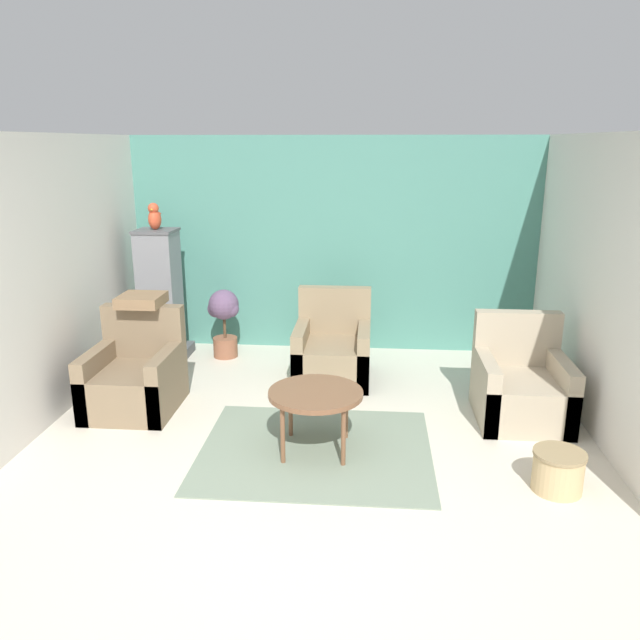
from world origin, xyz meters
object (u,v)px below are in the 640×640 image
Objects in this scene: potted_plant at (224,316)px; coffee_table at (316,396)px; birdcage at (161,299)px; parrot at (155,217)px; wicker_basket at (558,470)px; armchair_middle at (333,352)px; armchair_left at (135,379)px; armchair_right at (521,388)px.

coffee_table is at bearing -60.40° from potted_plant.
birdcage is 1.86× the size of potted_plant.
potted_plant is (0.68, 0.08, -1.10)m from parrot.
wicker_basket is (3.65, -2.51, -0.52)m from birdcage.
birdcage reaches higher than potted_plant.
armchair_middle is 1.15× the size of potted_plant.
parrot is (-0.00, 0.00, 0.90)m from birdcage.
armchair_left is 1.45m from birdcage.
potted_plant is (0.68, 0.09, -0.20)m from birdcage.
potted_plant is 2.15× the size of wicker_basket.
parrot is 4.65m from wicker_basket.
parrot is at bearing 145.40° from wicker_basket.
armchair_right is at bearing 90.08° from wicker_basket.
armchair_middle is at bearing 88.89° from coffee_table.
parrot is at bearing 90.00° from birdcage.
armchair_right is at bearing -25.33° from potted_plant.
potted_plant is at bearing 7.04° from parrot.
armchair_middle reaches higher than potted_plant.
parrot is at bearing 98.32° from armchair_left.
parrot is 1.30m from potted_plant.
coffee_table is at bearing -47.36° from birdcage.
armchair_middle is (-1.70, 0.84, 0.00)m from armchair_right.
armchair_right is at bearing -19.87° from parrot.
coffee_table is 1.61m from armchair_middle.
birdcage is 0.90m from parrot.
armchair_left is 1.00× the size of armchair_middle.
parrot reaches higher than armchair_middle.
armchair_middle is 2.04m from birdcage.
armchair_right is 3.90m from birdcage.
coffee_table is 1.85m from armchair_left.
armchair_right is at bearing 1.13° from armchair_left.
wicker_basket is (3.44, -1.13, -0.12)m from armchair_left.
coffee_table is 2.03× the size of wicker_basket.
birdcage is (-0.20, 1.38, 0.40)m from armchair_left.
wicker_basket is (3.65, -2.52, -1.42)m from parrot.
parrot is at bearing -172.96° from potted_plant.
coffee_table is 1.81m from wicker_basket.
parrot is at bearing 166.12° from armchair_middle.
armchair_left is at bearing -178.87° from armchair_right.
wicker_basket is at bearing -34.60° from parrot.
wicker_basket is at bearing -18.18° from armchair_left.
armchair_right is 1.90m from armchair_middle.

